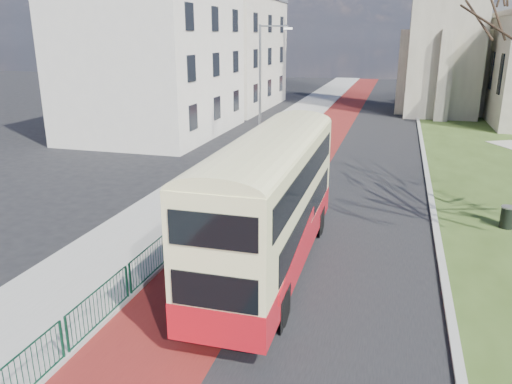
% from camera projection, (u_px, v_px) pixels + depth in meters
% --- Properties ---
extents(ground, '(160.00, 160.00, 0.00)m').
position_uv_depth(ground, '(246.00, 279.00, 15.94)').
color(ground, black).
rests_on(ground, ground).
extents(road_carriageway, '(9.00, 120.00, 0.01)m').
position_uv_depth(road_carriageway, '(353.00, 150.00, 33.90)').
color(road_carriageway, black).
rests_on(road_carriageway, ground).
extents(bus_lane, '(3.40, 120.00, 0.01)m').
position_uv_depth(bus_lane, '(313.00, 148.00, 34.60)').
color(bus_lane, '#591414').
rests_on(bus_lane, ground).
extents(pavement_west, '(4.00, 120.00, 0.12)m').
position_uv_depth(pavement_west, '(261.00, 144.00, 35.58)').
color(pavement_west, gray).
rests_on(pavement_west, ground).
extents(kerb_west, '(0.25, 120.00, 0.13)m').
position_uv_depth(kerb_west, '(288.00, 145.00, 35.06)').
color(kerb_west, '#999993').
rests_on(kerb_west, ground).
extents(kerb_east, '(0.25, 80.00, 0.13)m').
position_uv_depth(kerb_east, '(423.00, 147.00, 34.52)').
color(kerb_east, '#999993').
rests_on(kerb_east, ground).
extents(pedestrian_railing, '(0.07, 24.00, 1.12)m').
position_uv_depth(pedestrian_railing, '(205.00, 214.00, 20.21)').
color(pedestrian_railing, '#0D3C28').
rests_on(pedestrian_railing, ground).
extents(street_block_near, '(10.30, 14.30, 13.00)m').
position_uv_depth(street_block_near, '(153.00, 48.00, 37.82)').
color(street_block_near, silver).
rests_on(street_block_near, ground).
extents(street_block_far, '(10.30, 16.30, 11.50)m').
position_uv_depth(street_block_far, '(224.00, 52.00, 52.73)').
color(street_block_far, beige).
rests_on(street_block_far, ground).
extents(streetlamp, '(2.13, 0.18, 8.00)m').
position_uv_depth(streetlamp, '(262.00, 82.00, 32.21)').
color(streetlamp, gray).
rests_on(streetlamp, pavement_west).
extents(bus, '(2.53, 10.54, 4.39)m').
position_uv_depth(bus, '(270.00, 198.00, 15.89)').
color(bus, '#B4101A').
rests_on(bus, ground).
extents(litter_bin, '(0.59, 0.59, 0.90)m').
position_uv_depth(litter_bin, '(507.00, 217.00, 19.99)').
color(litter_bin, black).
rests_on(litter_bin, grass_green).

